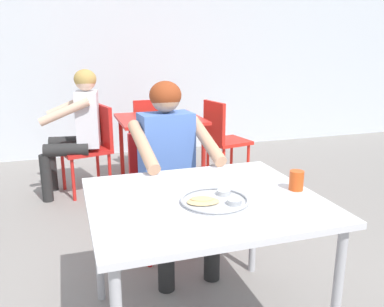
% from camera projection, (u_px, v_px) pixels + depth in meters
% --- Properties ---
extents(back_wall, '(12.00, 0.12, 3.40)m').
position_uv_depth(back_wall, '(112.00, 22.00, 5.06)').
color(back_wall, silver).
rests_on(back_wall, ground).
extents(table_foreground, '(1.08, 0.94, 0.72)m').
position_uv_depth(table_foreground, '(204.00, 211.00, 1.92)').
color(table_foreground, silver).
rests_on(table_foreground, ground).
extents(thali_tray, '(0.32, 0.32, 0.03)m').
position_uv_depth(thali_tray, '(215.00, 200.00, 1.83)').
color(thali_tray, '#B7BABF').
rests_on(thali_tray, table_foreground).
extents(drinking_cup, '(0.07, 0.07, 0.10)m').
position_uv_depth(drinking_cup, '(296.00, 180.00, 1.98)').
color(drinking_cup, '#D84C19').
rests_on(drinking_cup, table_foreground).
extents(chair_foreground, '(0.45, 0.44, 0.83)m').
position_uv_depth(chair_foreground, '(162.00, 183.00, 2.81)').
color(chair_foreground, red).
rests_on(chair_foreground, ground).
extents(diner_foreground, '(0.52, 0.57, 1.21)m').
position_uv_depth(diner_foreground, '(171.00, 159.00, 2.55)').
color(diner_foreground, black).
rests_on(diner_foreground, ground).
extents(table_background_red, '(0.82, 0.80, 0.72)m').
position_uv_depth(table_background_red, '(160.00, 127.00, 4.02)').
color(table_background_red, red).
rests_on(table_background_red, ground).
extents(chair_red_left, '(0.53, 0.53, 0.86)m').
position_uv_depth(chair_red_left, '(93.00, 142.00, 3.93)').
color(chair_red_left, red).
rests_on(chair_red_left, ground).
extents(chair_red_right, '(0.47, 0.46, 0.86)m').
position_uv_depth(chair_red_right, '(222.00, 136.00, 4.24)').
color(chair_red_right, red).
rests_on(chair_red_right, ground).
extents(chair_red_far, '(0.39, 0.41, 0.83)m').
position_uv_depth(chair_red_far, '(148.00, 128.00, 4.68)').
color(chair_red_far, red).
rests_on(chair_red_far, ground).
extents(patron_background, '(0.59, 0.54, 1.21)m').
position_uv_depth(patron_background, '(78.00, 122.00, 3.78)').
color(patron_background, '#272727').
rests_on(patron_background, ground).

